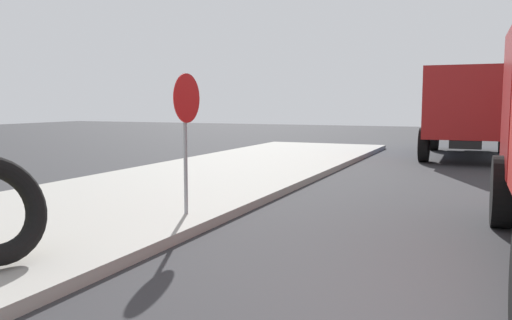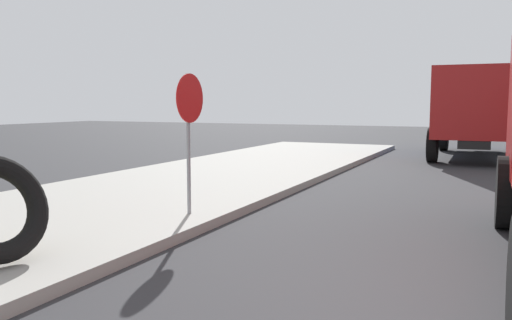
# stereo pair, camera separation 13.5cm
# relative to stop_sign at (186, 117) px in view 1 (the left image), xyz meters

# --- Properties ---
(stop_sign) EXTENTS (0.76, 0.08, 2.19)m
(stop_sign) POSITION_rel_stop_sign_xyz_m (0.00, 0.00, 0.00)
(stop_sign) COLOR gray
(stop_sign) RESTS_ON sidewalk_curb
(dump_truck_blue) EXTENTS (7.03, 2.87, 3.00)m
(dump_truck_blue) POSITION_rel_stop_sign_xyz_m (12.73, -3.73, -0.06)
(dump_truck_blue) COLOR #1E3899
(dump_truck_blue) RESTS_ON ground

